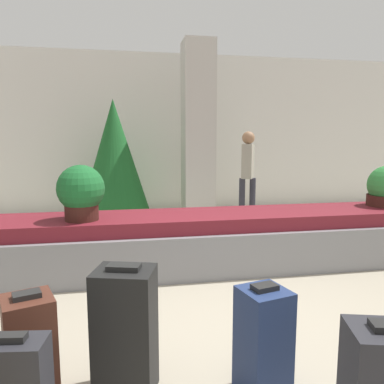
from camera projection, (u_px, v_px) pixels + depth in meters
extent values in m
plane|color=#9E937F|center=(235.00, 346.00, 2.68)|extent=(18.00, 18.00, 0.00)
cube|color=silver|center=(159.00, 133.00, 7.74)|extent=(18.00, 0.06, 3.20)
cube|color=gray|center=(192.00, 247.00, 4.30)|extent=(8.65, 0.96, 0.48)
cube|color=maroon|center=(192.00, 220.00, 4.26)|extent=(8.30, 0.80, 0.15)
cube|color=beige|center=(198.00, 132.00, 6.79)|extent=(0.55, 0.55, 3.20)
cube|color=#472319|center=(30.00, 351.00, 2.07)|extent=(0.33, 0.34, 0.62)
cube|color=black|center=(27.00, 295.00, 2.03)|extent=(0.17, 0.14, 0.03)
cube|color=black|center=(2.00, 338.00, 1.58)|extent=(0.20, 0.09, 0.03)
cube|color=black|center=(126.00, 333.00, 2.13)|extent=(0.39, 0.35, 0.75)
cube|color=black|center=(124.00, 267.00, 2.08)|extent=(0.20, 0.14, 0.03)
cube|color=navy|center=(263.00, 342.00, 2.15)|extent=(0.31, 0.31, 0.63)
cube|color=black|center=(265.00, 287.00, 2.10)|extent=(0.16, 0.12, 0.03)
cylinder|color=#381914|center=(82.00, 211.00, 3.90)|extent=(0.34, 0.34, 0.20)
sphere|color=#195B28|center=(81.00, 188.00, 3.87)|extent=(0.49, 0.49, 0.49)
cylinder|color=#282833|center=(242.00, 199.00, 6.80)|extent=(0.11, 0.11, 0.77)
cylinder|color=#282833|center=(252.00, 199.00, 6.83)|extent=(0.11, 0.11, 0.77)
cube|color=gray|center=(248.00, 161.00, 6.72)|extent=(0.31, 0.37, 0.61)
sphere|color=#936B4C|center=(248.00, 138.00, 6.66)|extent=(0.23, 0.23, 0.23)
cylinder|color=#4C331E|center=(116.00, 216.00, 6.79)|extent=(0.16, 0.16, 0.18)
cone|color=#195623|center=(114.00, 156.00, 6.64)|extent=(1.23, 1.23, 1.99)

